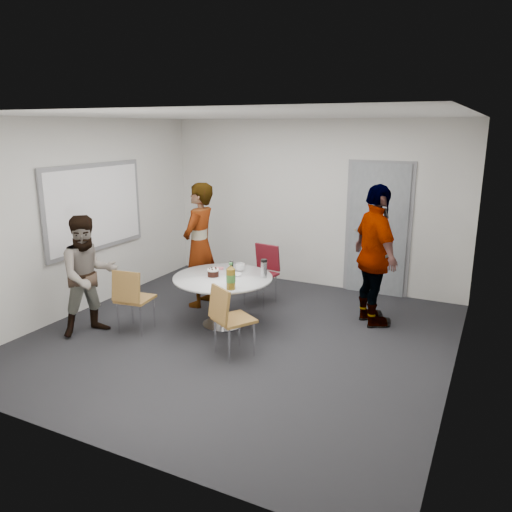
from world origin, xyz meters
The scene contains 15 objects.
floor centered at (0.00, 0.00, 0.00)m, with size 5.00×5.00×0.00m, color black.
ceiling centered at (0.00, 0.00, 2.70)m, with size 5.00×5.00×0.00m, color silver.
wall_back centered at (0.00, 2.50, 1.35)m, with size 5.00×5.00×0.00m, color silver.
wall_left centered at (-2.50, 0.00, 1.35)m, with size 5.00×5.00×0.00m, color silver.
wall_right centered at (2.50, 0.00, 1.35)m, with size 5.00×5.00×0.00m, color silver.
wall_front centered at (0.00, -2.50, 1.35)m, with size 5.00×5.00×0.00m, color silver.
door centered at (1.10, 2.48, 1.03)m, with size 1.02×0.17×2.12m.
whiteboard centered at (-2.46, 0.20, 1.45)m, with size 0.04×1.90×1.25m.
table centered at (-0.36, 0.24, 0.59)m, with size 1.30×1.30×1.01m.
chair_near_left centered at (-1.30, -0.49, 0.52)m, with size 0.45×0.49×0.85m.
chair_near_right centered at (0.13, -0.53, 0.52)m, with size 0.56×0.58×0.85m.
chair_far centered at (-0.30, 1.31, 0.53)m, with size 0.47×0.50×0.88m.
person_main centered at (-1.10, 0.81, 0.91)m, with size 0.66×0.43×1.81m, color #A5C6EA.
person_left centered at (-1.78, -0.70, 0.77)m, with size 0.74×0.58×1.53m, color white.
person_right centered at (1.37, 1.18, 0.94)m, with size 1.10×0.46×1.88m, color black.
Camera 1 is at (2.76, -5.14, 2.58)m, focal length 35.00 mm.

